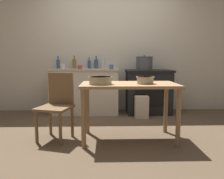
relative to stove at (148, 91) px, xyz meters
name	(u,v)px	position (x,y,z in m)	size (l,w,h in m)	color
ground_plane	(113,135)	(-0.73, -1.28, -0.42)	(14.00, 14.00, 0.00)	brown
wall_back	(111,48)	(-0.73, 0.31, 0.85)	(8.00, 0.07, 2.55)	beige
counter_cabinet	(85,91)	(-1.24, 0.01, 0.01)	(1.31, 0.55, 0.87)	beige
stove	(148,91)	(0.00, 0.00, 0.00)	(0.88, 0.58, 0.85)	black
work_table	(129,92)	(-0.53, -1.44, 0.21)	(1.22, 0.64, 0.74)	#A87F56
chair	(57,104)	(-1.47, -1.36, 0.04)	(0.50, 0.50, 0.87)	brown
flour_sack	(142,107)	(-0.19, -0.39, -0.23)	(0.24, 0.17, 0.40)	beige
stock_pot	(144,63)	(-0.10, -0.06, 0.55)	(0.32, 0.32, 0.28)	#4C4C51
mixing_bowl_large	(145,80)	(-0.34, -1.49, 0.37)	(0.23, 0.23, 0.09)	tan
mixing_bowl_small	(100,80)	(-0.90, -1.53, 0.37)	(0.30, 0.30, 0.09)	tan
bottle_far_left	(96,64)	(-1.02, 0.19, 0.54)	(0.08, 0.08, 0.25)	#3D5675
bottle_left	(74,64)	(-1.45, 0.18, 0.54)	(0.07, 0.07, 0.25)	olive
bottle_mid_left	(103,63)	(-0.88, 0.12, 0.55)	(0.06, 0.06, 0.28)	silver
bottle_center_left	(58,64)	(-1.77, 0.16, 0.54)	(0.07, 0.07, 0.25)	#3D5675
bottle_center	(89,64)	(-1.16, 0.17, 0.53)	(0.06, 0.06, 0.22)	#3D5675
cup_center_right	(111,67)	(-0.72, -0.13, 0.48)	(0.08, 0.08, 0.08)	#4C6B99
cup_mid_right	(80,67)	(-1.30, -0.15, 0.48)	(0.08, 0.08, 0.08)	#B74C42
cup_right	(63,67)	(-1.62, -0.17, 0.49)	(0.08, 0.08, 0.10)	silver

